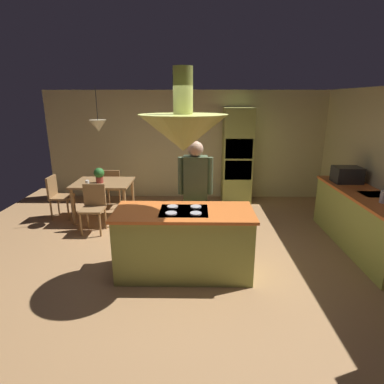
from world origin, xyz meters
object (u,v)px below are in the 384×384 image
at_px(person_at_island, 195,190).
at_px(chair_at_corner, 58,194).
at_px(oven_tower, 237,156).
at_px(microwave_on_counter, 347,175).
at_px(dining_table, 103,187).
at_px(chair_by_back_wall, 112,185).
at_px(potted_plant_on_table, 99,174).
at_px(canister_sugar, 384,197).
at_px(kitchen_island, 184,242).
at_px(cup_on_table, 87,183).
at_px(chair_facing_island, 94,205).

bearing_deg(person_at_island, chair_at_corner, 153.06).
bearing_deg(oven_tower, microwave_on_counter, -44.53).
xyz_separation_m(dining_table, chair_by_back_wall, (0.00, 0.67, -0.16)).
bearing_deg(chair_by_back_wall, potted_plant_on_table, 86.89).
distance_m(person_at_island, potted_plant_on_table, 2.32).
relative_size(chair_by_back_wall, canister_sugar, 4.89).
xyz_separation_m(kitchen_island, person_at_island, (0.15, 0.68, 0.55)).
bearing_deg(person_at_island, microwave_on_counter, 17.54).
bearing_deg(kitchen_island, chair_by_back_wall, 121.55).
bearing_deg(kitchen_island, potted_plant_on_table, 130.61).
height_order(person_at_island, potted_plant_on_table, person_at_island).
relative_size(person_at_island, cup_on_table, 19.49).
relative_size(person_at_island, chair_at_corner, 2.02).
height_order(chair_by_back_wall, potted_plant_on_table, potted_plant_on_table).
xyz_separation_m(canister_sugar, microwave_on_counter, (0.00, 1.16, 0.05)).
height_order(person_at_island, microwave_on_counter, person_at_island).
bearing_deg(canister_sugar, oven_tower, 121.20).
height_order(potted_plant_on_table, microwave_on_counter, microwave_on_counter).
xyz_separation_m(oven_tower, chair_facing_island, (-2.80, -1.81, -0.58)).
bearing_deg(dining_table, potted_plant_on_table, -119.76).
bearing_deg(kitchen_island, oven_tower, 71.26).
xyz_separation_m(person_at_island, potted_plant_on_table, (-1.89, 1.35, -0.09)).
height_order(potted_plant_on_table, canister_sugar, canister_sugar).
xyz_separation_m(kitchen_island, canister_sugar, (2.84, 0.37, 0.54)).
height_order(chair_by_back_wall, cup_on_table, chair_by_back_wall).
distance_m(potted_plant_on_table, microwave_on_counter, 4.61).
bearing_deg(person_at_island, chair_by_back_wall, 131.56).
bearing_deg(chair_facing_island, microwave_on_counter, 1.27).
distance_m(dining_table, chair_facing_island, 0.69).
relative_size(chair_at_corner, canister_sugar, 4.89).
bearing_deg(person_at_island, potted_plant_on_table, 144.51).
bearing_deg(microwave_on_counter, oven_tower, 135.47).
relative_size(dining_table, chair_at_corner, 1.29).
bearing_deg(potted_plant_on_table, chair_at_corner, 175.53).
xyz_separation_m(chair_facing_island, chair_by_back_wall, (0.00, 1.34, 0.00)).
distance_m(oven_tower, cup_on_table, 3.34).
distance_m(dining_table, person_at_island, 2.36).
distance_m(chair_facing_island, canister_sugar, 4.69).
distance_m(oven_tower, dining_table, 3.05).
relative_size(oven_tower, microwave_on_counter, 4.71).
xyz_separation_m(cup_on_table, microwave_on_counter, (4.77, -0.34, 0.25)).
height_order(chair_by_back_wall, canister_sugar, canister_sugar).
height_order(dining_table, potted_plant_on_table, potted_plant_on_table).
xyz_separation_m(chair_at_corner, cup_on_table, (0.71, -0.22, 0.30)).
xyz_separation_m(kitchen_island, oven_tower, (1.10, 3.24, 0.62)).
relative_size(kitchen_island, chair_facing_island, 2.15).
xyz_separation_m(chair_by_back_wall, potted_plant_on_table, (-0.04, -0.74, 0.42)).
relative_size(chair_facing_island, chair_at_corner, 1.00).
distance_m(kitchen_island, dining_table, 2.71).
distance_m(kitchen_island, person_at_island, 0.89).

